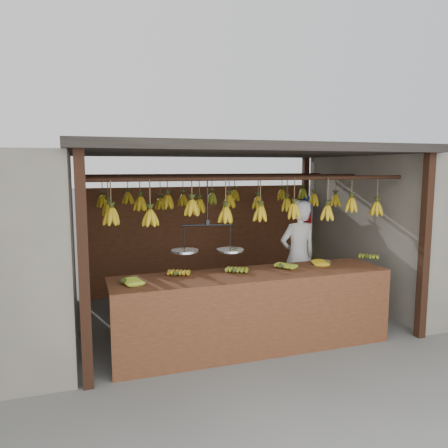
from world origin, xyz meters
name	(u,v)px	position (x,y,z in m)	size (l,w,h in m)	color
ground	(231,316)	(0.00, 0.00, 0.00)	(80.00, 80.00, 0.00)	#5B5B57
stall	(223,178)	(0.00, 0.33, 1.97)	(4.30, 3.30, 2.40)	black
neighbor_right	(434,226)	(3.60, 0.00, 1.15)	(3.00, 3.00, 2.30)	slate
counter	(256,292)	(-0.12, -1.22, 0.70)	(3.55, 0.75, 0.96)	#562E19
hanging_bananas	(231,204)	(0.00, 0.00, 1.62)	(3.55, 2.24, 0.39)	#B79113
balance_scale	(208,247)	(-0.64, -1.00, 1.22)	(0.81, 0.43, 0.83)	black
vendor	(298,256)	(1.01, -0.12, 0.83)	(0.60, 0.40, 1.66)	white
bag_bundles	(305,228)	(1.94, 1.35, 1.02)	(0.08, 0.26, 1.20)	#1426BF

